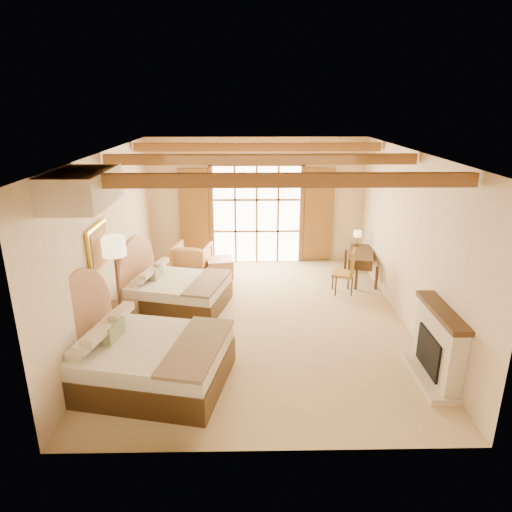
{
  "coord_description": "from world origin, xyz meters",
  "views": [
    {
      "loc": [
        -0.23,
        -7.98,
        4.03
      ],
      "look_at": [
        -0.08,
        0.2,
        1.25
      ],
      "focal_mm": 32.0,
      "sensor_mm": 36.0,
      "label": 1
    }
  ],
  "objects_px": {
    "bed_near": "(137,356)",
    "bed_far": "(171,289)",
    "nightstand": "(124,320)",
    "desk": "(360,265)",
    "armchair": "(192,259)"
  },
  "relations": [
    {
      "from": "bed_near",
      "to": "bed_far",
      "type": "relative_size",
      "value": 1.14
    },
    {
      "from": "bed_far",
      "to": "nightstand",
      "type": "bearing_deg",
      "value": -104.07
    },
    {
      "from": "bed_near",
      "to": "nightstand",
      "type": "height_order",
      "value": "bed_near"
    },
    {
      "from": "nightstand",
      "to": "bed_near",
      "type": "bearing_deg",
      "value": -73.44
    },
    {
      "from": "bed_near",
      "to": "bed_far",
      "type": "height_order",
      "value": "bed_near"
    },
    {
      "from": "nightstand",
      "to": "armchair",
      "type": "xyz_separation_m",
      "value": [
        0.89,
        3.07,
        0.09
      ]
    },
    {
      "from": "bed_near",
      "to": "armchair",
      "type": "relative_size",
      "value": 3.04
    },
    {
      "from": "bed_near",
      "to": "desk",
      "type": "bearing_deg",
      "value": 55.54
    },
    {
      "from": "bed_far",
      "to": "armchair",
      "type": "distance_m",
      "value": 1.86
    },
    {
      "from": "bed_near",
      "to": "desk",
      "type": "relative_size",
      "value": 1.87
    },
    {
      "from": "bed_near",
      "to": "nightstand",
      "type": "bearing_deg",
      "value": 123.76
    },
    {
      "from": "bed_near",
      "to": "armchair",
      "type": "distance_m",
      "value": 4.56
    },
    {
      "from": "desk",
      "to": "bed_far",
      "type": "bearing_deg",
      "value": -146.68
    },
    {
      "from": "bed_near",
      "to": "desk",
      "type": "height_order",
      "value": "bed_near"
    },
    {
      "from": "desk",
      "to": "armchair",
      "type": "bearing_deg",
      "value": -171.32
    }
  ]
}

